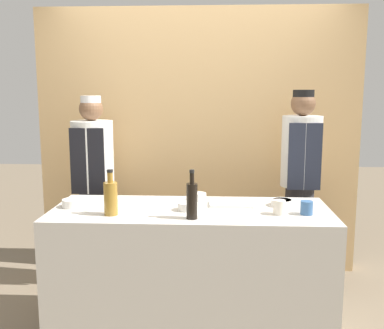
% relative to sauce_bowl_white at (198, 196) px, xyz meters
% --- Properties ---
extents(ground_plane, '(14.00, 14.00, 0.00)m').
position_rel_sauce_bowl_white_xyz_m(ground_plane, '(-0.04, -0.24, -0.91)').
color(ground_plane, '#756651').
extents(cabinet_wall, '(2.91, 0.18, 2.40)m').
position_rel_sauce_bowl_white_xyz_m(cabinet_wall, '(-0.04, 0.96, 0.29)').
color(cabinet_wall, tan).
rests_on(cabinet_wall, ground_plane).
extents(counter, '(1.88, 0.73, 0.88)m').
position_rel_sauce_bowl_white_xyz_m(counter, '(-0.04, -0.24, -0.47)').
color(counter, beige).
rests_on(counter, ground_plane).
extents(sauce_bowl_white, '(0.12, 0.12, 0.05)m').
position_rel_sauce_bowl_white_xyz_m(sauce_bowl_white, '(0.00, 0.00, 0.00)').
color(sauce_bowl_white, white).
rests_on(sauce_bowl_white, counter).
extents(sauce_bowl_purple, '(0.13, 0.13, 0.05)m').
position_rel_sauce_bowl_white_xyz_m(sauce_bowl_purple, '(-0.06, -0.27, -0.00)').
color(sauce_bowl_purple, white).
rests_on(sauce_bowl_purple, counter).
extents(sauce_bowl_red, '(0.16, 0.16, 0.04)m').
position_rel_sauce_bowl_white_xyz_m(sauce_bowl_red, '(0.59, -0.12, -0.01)').
color(sauce_bowl_red, white).
rests_on(sauce_bowl_red, counter).
extents(sauce_bowl_yellow, '(0.14, 0.14, 0.05)m').
position_rel_sauce_bowl_white_xyz_m(sauce_bowl_yellow, '(-0.86, -0.23, 0.00)').
color(sauce_bowl_yellow, white).
rests_on(sauce_bowl_yellow, counter).
extents(cutting_board, '(0.30, 0.18, 0.02)m').
position_rel_sauce_bowl_white_xyz_m(cutting_board, '(0.23, -0.13, -0.02)').
color(cutting_board, white).
rests_on(cutting_board, counter).
extents(bottle_soy, '(0.07, 0.07, 0.31)m').
position_rel_sauce_bowl_white_xyz_m(bottle_soy, '(-0.02, -0.47, 0.09)').
color(bottle_soy, black).
rests_on(bottle_soy, counter).
extents(bottle_vinegar, '(0.09, 0.09, 0.30)m').
position_rel_sauce_bowl_white_xyz_m(bottle_vinegar, '(-0.55, -0.41, 0.09)').
color(bottle_vinegar, olive).
rests_on(bottle_vinegar, counter).
extents(cup_blue, '(0.08, 0.08, 0.09)m').
position_rel_sauce_bowl_white_xyz_m(cup_blue, '(0.71, -0.34, 0.01)').
color(cup_blue, '#386093').
rests_on(cup_blue, counter).
extents(cup_cream, '(0.08, 0.08, 0.10)m').
position_rel_sauce_bowl_white_xyz_m(cup_cream, '(0.54, -0.35, 0.02)').
color(cup_cream, silver).
rests_on(cup_cream, counter).
extents(chef_left, '(0.35, 0.35, 1.63)m').
position_rel_sauce_bowl_white_xyz_m(chef_left, '(-0.91, 0.49, -0.03)').
color(chef_left, '#28282D').
rests_on(chef_left, ground_plane).
extents(chef_right, '(0.33, 0.33, 1.68)m').
position_rel_sauce_bowl_white_xyz_m(chef_right, '(0.83, 0.49, 0.01)').
color(chef_right, '#28282D').
rests_on(chef_right, ground_plane).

